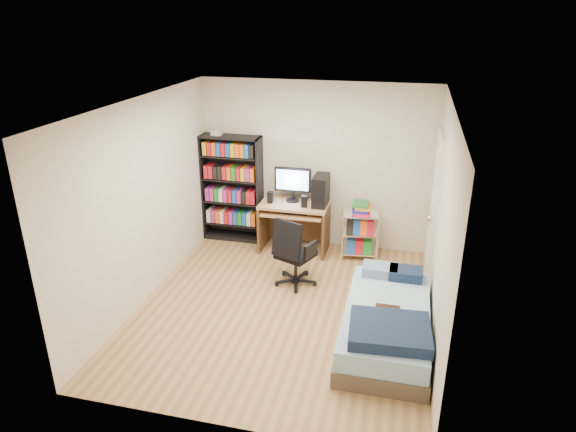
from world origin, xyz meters
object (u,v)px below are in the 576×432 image
(media_shelf, at_px, (232,187))
(office_chair, at_px, (294,264))
(computer_desk, at_px, (302,207))
(bed, at_px, (387,323))

(media_shelf, height_order, office_chair, media_shelf)
(media_shelf, xyz_separation_m, office_chair, (1.28, -1.23, -0.55))
(computer_desk, height_order, bed, computer_desk)
(office_chair, bearing_deg, bed, -15.91)
(office_chair, height_order, bed, office_chair)
(media_shelf, relative_size, bed, 0.93)
(media_shelf, distance_m, computer_desk, 1.17)
(media_shelf, xyz_separation_m, computer_desk, (1.15, -0.16, -0.17))
(office_chair, bearing_deg, media_shelf, 158.01)
(media_shelf, distance_m, office_chair, 1.86)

